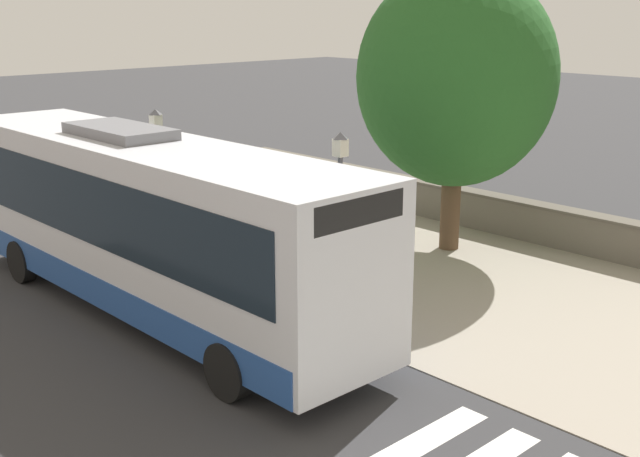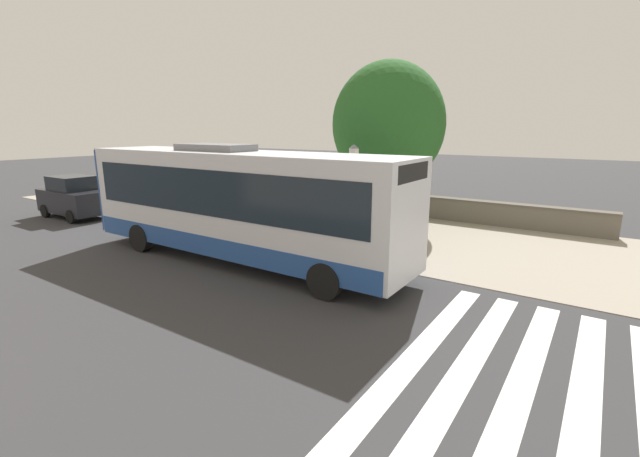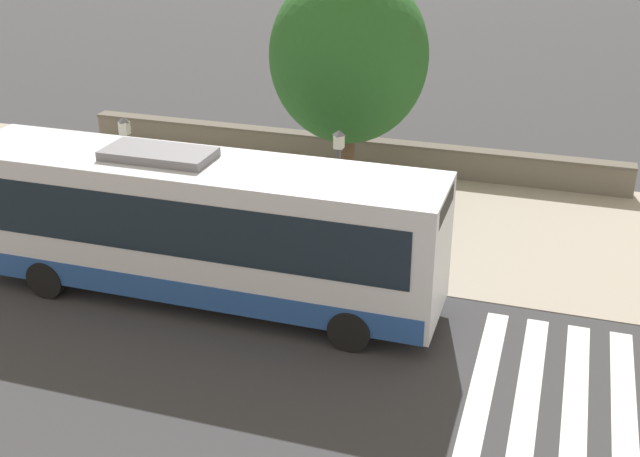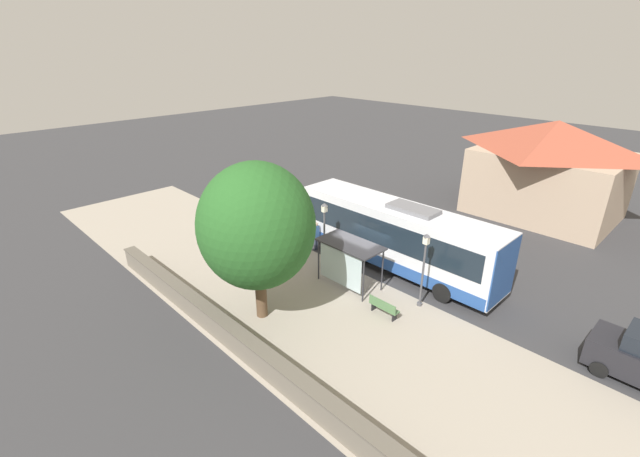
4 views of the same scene
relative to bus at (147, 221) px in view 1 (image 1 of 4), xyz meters
The scene contains 10 objects.
ground_plane 2.85m from the bus, 159.49° to the left, with size 120.00×120.00×0.00m, color #353538.
sidewalk_plaza 6.74m from the bus, behind, with size 9.00×44.00×0.02m.
stone_wall 10.58m from the bus, behind, with size 0.60×20.00×1.09m.
bus is the anchor object (origin of this frame).
bus_shelter 3.46m from the bus, behind, with size 1.78×3.37×2.41m.
pedestrian 5.03m from the bus, 109.02° to the left, with size 0.34×0.24×1.81m.
bench 5.12m from the bus, 149.62° to the right, with size 0.40×1.50×0.88m.
street_lamp_near 3.94m from the bus, 125.76° to the right, with size 0.28×0.28×3.80m.
street_lamp_far 3.98m from the bus, 135.56° to the left, with size 0.28×0.28×3.84m.
shade_tree 8.70m from the bus, 169.64° to the left, with size 5.05×5.05×7.31m.
Camera 1 is at (10.23, 13.31, 6.29)m, focal length 45.00 mm.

